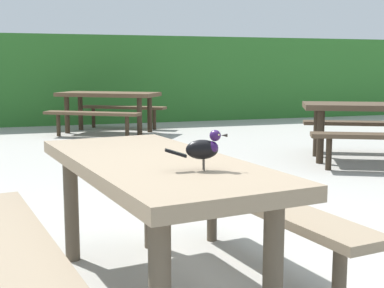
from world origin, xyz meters
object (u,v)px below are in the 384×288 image
at_px(picnic_table_foreground, 154,193).
at_px(picnic_table_far_centre, 375,118).
at_px(picnic_table_mid_right, 108,102).
at_px(bird_grackle, 204,148).

distance_m(picnic_table_foreground, picnic_table_far_centre, 4.77).
bearing_deg(picnic_table_mid_right, picnic_table_foreground, -97.00).
bearing_deg(bird_grackle, picnic_table_mid_right, 84.47).
relative_size(picnic_table_foreground, bird_grackle, 6.82).
xyz_separation_m(picnic_table_foreground, picnic_table_mid_right, (0.87, 7.07, 0.00)).
height_order(picnic_table_foreground, picnic_table_mid_right, same).
relative_size(picnic_table_foreground, picnic_table_mid_right, 0.83).
height_order(picnic_table_foreground, bird_grackle, bird_grackle).
height_order(picnic_table_foreground, picnic_table_far_centre, same).
xyz_separation_m(picnic_table_mid_right, picnic_table_far_centre, (2.78, -4.00, 0.00)).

